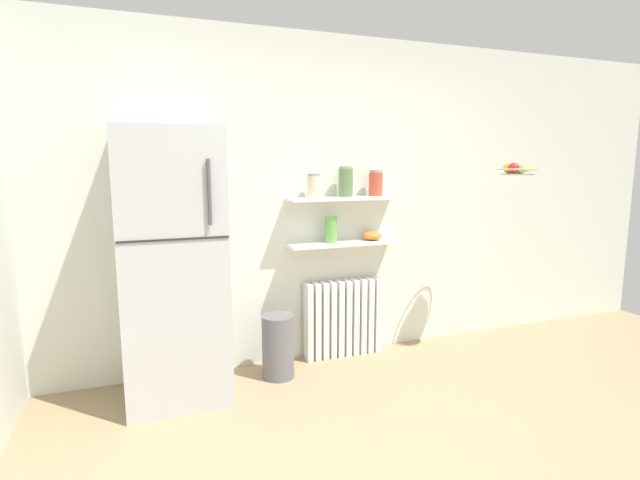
{
  "coord_description": "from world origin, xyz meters",
  "views": [
    {
      "loc": [
        -1.42,
        -1.64,
        1.6
      ],
      "look_at": [
        -0.19,
        1.6,
        1.05
      ],
      "focal_mm": 27.13,
      "sensor_mm": 36.0,
      "label": 1
    }
  ],
  "objects_px": {
    "storage_jar_0": "(314,186)",
    "trash_bin": "(278,346)",
    "storage_jar_2": "(376,183)",
    "vase": "(331,230)",
    "shelf_bowl": "(372,236)",
    "hanging_fruit_basket": "(516,170)",
    "refrigerator": "(172,267)",
    "storage_jar_1": "(346,182)",
    "radiator": "(343,318)"
  },
  "relations": [
    {
      "from": "vase",
      "to": "hanging_fruit_basket",
      "type": "height_order",
      "value": "hanging_fruit_basket"
    },
    {
      "from": "refrigerator",
      "to": "storage_jar_2",
      "type": "relative_size",
      "value": 8.73
    },
    {
      "from": "storage_jar_1",
      "to": "trash_bin",
      "type": "height_order",
      "value": "storage_jar_1"
    },
    {
      "from": "storage_jar_1",
      "to": "hanging_fruit_basket",
      "type": "distance_m",
      "value": 1.36
    },
    {
      "from": "radiator",
      "to": "refrigerator",
      "type": "bearing_deg",
      "value": -169.81
    },
    {
      "from": "storage_jar_2",
      "to": "vase",
      "type": "bearing_deg",
      "value": -180.0
    },
    {
      "from": "storage_jar_2",
      "to": "shelf_bowl",
      "type": "xyz_separation_m",
      "value": [
        -0.03,
        -0.0,
        -0.43
      ]
    },
    {
      "from": "refrigerator",
      "to": "vase",
      "type": "xyz_separation_m",
      "value": [
        1.24,
        0.21,
        0.16
      ]
    },
    {
      "from": "storage_jar_2",
      "to": "vase",
      "type": "xyz_separation_m",
      "value": [
        -0.39,
        -0.0,
        -0.36
      ]
    },
    {
      "from": "radiator",
      "to": "shelf_bowl",
      "type": "height_order",
      "value": "shelf_bowl"
    },
    {
      "from": "radiator",
      "to": "storage_jar_2",
      "type": "height_order",
      "value": "storage_jar_2"
    },
    {
      "from": "vase",
      "to": "trash_bin",
      "type": "distance_m",
      "value": 1.0
    },
    {
      "from": "shelf_bowl",
      "to": "refrigerator",
      "type": "bearing_deg",
      "value": -172.38
    },
    {
      "from": "vase",
      "to": "refrigerator",
      "type": "bearing_deg",
      "value": -170.16
    },
    {
      "from": "refrigerator",
      "to": "trash_bin",
      "type": "xyz_separation_m",
      "value": [
        0.73,
        0.03,
        -0.68
      ]
    },
    {
      "from": "hanging_fruit_basket",
      "to": "vase",
      "type": "bearing_deg",
      "value": 161.43
    },
    {
      "from": "refrigerator",
      "to": "storage_jar_2",
      "type": "height_order",
      "value": "refrigerator"
    },
    {
      "from": "storage_jar_0",
      "to": "trash_bin",
      "type": "bearing_deg",
      "value": -152.67
    },
    {
      "from": "radiator",
      "to": "vase",
      "type": "relative_size",
      "value": 3.14
    },
    {
      "from": "refrigerator",
      "to": "hanging_fruit_basket",
      "type": "distance_m",
      "value": 2.72
    },
    {
      "from": "refrigerator",
      "to": "storage_jar_1",
      "type": "height_order",
      "value": "refrigerator"
    },
    {
      "from": "storage_jar_1",
      "to": "vase",
      "type": "distance_m",
      "value": 0.4
    },
    {
      "from": "storage_jar_0",
      "to": "vase",
      "type": "distance_m",
      "value": 0.38
    },
    {
      "from": "refrigerator",
      "to": "hanging_fruit_basket",
      "type": "bearing_deg",
      "value": -5.52
    },
    {
      "from": "storage_jar_1",
      "to": "hanging_fruit_basket",
      "type": "xyz_separation_m",
      "value": [
        1.27,
        -0.47,
        0.1
      ]
    },
    {
      "from": "refrigerator",
      "to": "storage_jar_2",
      "type": "distance_m",
      "value": 1.72
    },
    {
      "from": "storage_jar_0",
      "to": "hanging_fruit_basket",
      "type": "relative_size",
      "value": 0.6
    },
    {
      "from": "storage_jar_2",
      "to": "vase",
      "type": "distance_m",
      "value": 0.53
    },
    {
      "from": "radiator",
      "to": "storage_jar_1",
      "type": "bearing_deg",
      "value": -90.0
    },
    {
      "from": "shelf_bowl",
      "to": "storage_jar_0",
      "type": "bearing_deg",
      "value": 180.0
    },
    {
      "from": "storage_jar_0",
      "to": "hanging_fruit_basket",
      "type": "height_order",
      "value": "hanging_fruit_basket"
    },
    {
      "from": "refrigerator",
      "to": "storage_jar_0",
      "type": "distance_m",
      "value": 1.23
    },
    {
      "from": "storage_jar_1",
      "to": "radiator",
      "type": "bearing_deg",
      "value": 90.0
    },
    {
      "from": "storage_jar_1",
      "to": "storage_jar_2",
      "type": "bearing_deg",
      "value": 0.0
    },
    {
      "from": "storage_jar_0",
      "to": "trash_bin",
      "type": "xyz_separation_m",
      "value": [
        -0.36,
        -0.19,
        -1.19
      ]
    },
    {
      "from": "storage_jar_0",
      "to": "storage_jar_2",
      "type": "xyz_separation_m",
      "value": [
        0.53,
        0.0,
        0.01
      ]
    },
    {
      "from": "shelf_bowl",
      "to": "storage_jar_2",
      "type": "bearing_deg",
      "value": 0.0
    },
    {
      "from": "storage_jar_2",
      "to": "vase",
      "type": "height_order",
      "value": "storage_jar_2"
    },
    {
      "from": "trash_bin",
      "to": "shelf_bowl",
      "type": "bearing_deg",
      "value": 12.04
    },
    {
      "from": "refrigerator",
      "to": "vase",
      "type": "bearing_deg",
      "value": 9.84
    },
    {
      "from": "storage_jar_2",
      "to": "storage_jar_0",
      "type": "bearing_deg",
      "value": -180.0
    },
    {
      "from": "trash_bin",
      "to": "storage_jar_2",
      "type": "bearing_deg",
      "value": 11.71
    },
    {
      "from": "storage_jar_0",
      "to": "trash_bin",
      "type": "height_order",
      "value": "storage_jar_0"
    },
    {
      "from": "storage_jar_0",
      "to": "hanging_fruit_basket",
      "type": "xyz_separation_m",
      "value": [
        1.54,
        -0.47,
        0.12
      ]
    },
    {
      "from": "storage_jar_0",
      "to": "storage_jar_2",
      "type": "relative_size",
      "value": 0.88
    },
    {
      "from": "radiator",
      "to": "hanging_fruit_basket",
      "type": "height_order",
      "value": "hanging_fruit_basket"
    },
    {
      "from": "shelf_bowl",
      "to": "hanging_fruit_basket",
      "type": "bearing_deg",
      "value": -24.48
    },
    {
      "from": "radiator",
      "to": "trash_bin",
      "type": "distance_m",
      "value": 0.67
    },
    {
      "from": "trash_bin",
      "to": "refrigerator",
      "type": "bearing_deg",
      "value": -177.7
    },
    {
      "from": "radiator",
      "to": "vase",
      "type": "height_order",
      "value": "vase"
    }
  ]
}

